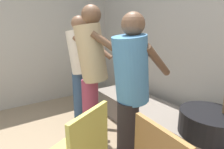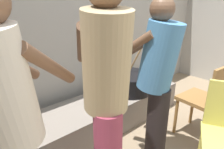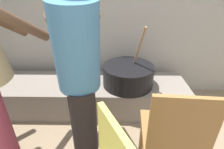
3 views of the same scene
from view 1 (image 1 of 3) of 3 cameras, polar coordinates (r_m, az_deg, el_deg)
The scene contains 6 objects.
block_enclosure_rear at distance 2.45m, azimuth 31.27°, elevation 7.93°, with size 5.16×0.20×2.36m, color #9E998E.
hearth_ledge at distance 2.45m, azimuth 16.39°, elevation -15.35°, with size 2.54×0.60×0.35m, color slate.
cooking_pot_main at distance 2.03m, azimuth 29.23°, elevation -13.74°, with size 0.57×0.57×0.69m.
cook_in_tan_shirt at distance 2.05m, azimuth -6.52°, elevation 2.23°, with size 0.62×0.74×1.63m.
cook_in_cream_shirt at distance 2.61m, azimuth -10.40°, elevation 3.62°, with size 0.72×0.62×1.56m.
cook_in_blue_shirt at distance 1.59m, azimuth 6.16°, elevation -4.24°, with size 0.46×0.69×1.51m.
Camera 1 is at (1.03, 0.02, 1.36)m, focal length 27.95 mm.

